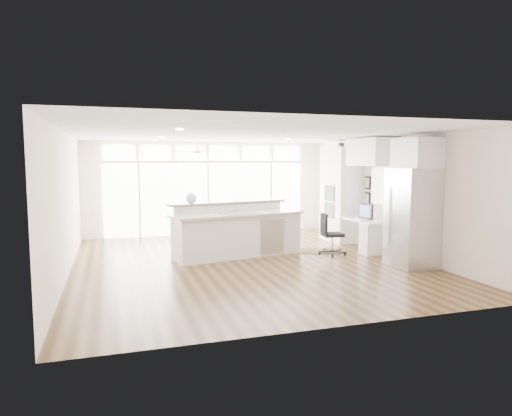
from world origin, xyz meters
name	(u,v)px	position (x,y,z in m)	size (l,w,h in m)	color
floor	(246,263)	(0.00, 0.00, -0.01)	(7.00, 8.00, 0.02)	#3E2813
ceiling	(246,134)	(0.00, 0.00, 2.70)	(7.00, 8.00, 0.02)	white
wall_back	(207,188)	(0.00, 4.00, 1.35)	(7.00, 0.04, 2.70)	white
wall_front	(335,224)	(0.00, -4.00, 1.35)	(7.00, 0.04, 2.70)	white
wall_left	(66,204)	(-3.50, 0.00, 1.35)	(0.04, 8.00, 2.70)	white
wall_right	(390,195)	(3.50, 0.00, 1.35)	(0.04, 8.00, 2.70)	white
glass_wall	(208,199)	(0.00, 3.94, 1.05)	(5.80, 0.06, 2.08)	white
transom_row	(207,153)	(0.00, 3.94, 2.38)	(5.90, 0.06, 0.40)	white
desk_window	(382,186)	(3.46, 0.30, 1.55)	(0.04, 0.85, 0.85)	silver
ceiling_fan	(197,148)	(-0.50, 2.80, 2.48)	(1.16, 1.16, 0.32)	silver
recessed_lights	(243,135)	(0.00, 0.20, 2.68)	(3.40, 3.00, 0.02)	white
oven_cabinet	(341,195)	(3.17, 1.80, 1.25)	(0.64, 1.20, 2.50)	white
desk_nook	(368,235)	(3.13, 0.30, 0.38)	(0.72, 1.30, 0.76)	white
upper_cabinets	(372,152)	(3.17, 0.30, 2.35)	(0.64, 1.30, 0.64)	white
refrigerator	(412,218)	(3.11, -1.35, 1.00)	(0.76, 0.90, 2.00)	silver
fridge_cabinet	(417,153)	(3.17, -1.35, 2.30)	(0.64, 0.90, 0.60)	white
framed_photos	(368,191)	(3.46, 0.92, 1.40)	(0.06, 0.22, 0.80)	black
kitchen_island	(238,230)	(0.01, 0.67, 0.60)	(3.02, 1.14, 1.20)	white
rug	(321,251)	(2.05, 0.62, 0.01)	(0.96, 0.70, 0.01)	#3A2412
office_chair	(332,234)	(2.12, 0.20, 0.47)	(0.49, 0.45, 0.94)	black
fishbowl	(191,198)	(-1.01, 0.87, 1.33)	(0.25, 0.25, 0.25)	silver
monitor	(366,211)	(3.05, 0.30, 0.96)	(0.08, 0.48, 0.40)	black
keyboard	(360,220)	(2.88, 0.30, 0.77)	(0.11, 0.28, 0.01)	white
potted_plant	(341,143)	(3.17, 1.80, 2.62)	(0.27, 0.30, 0.23)	#2A5122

